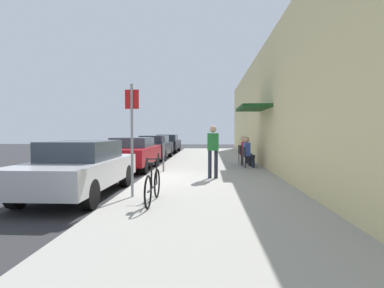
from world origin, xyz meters
TOP-DOWN VIEW (x-y plane):
  - ground_plane at (0.00, 0.00)m, footprint 60.00×60.00m
  - sidewalk_slab at (2.25, 2.00)m, footprint 4.50×32.00m
  - building_facade at (4.64, 2.01)m, footprint 1.40×32.00m
  - parked_car_0 at (-1.10, -2.28)m, footprint 1.80×4.40m
  - parked_car_1 at (-1.10, 3.08)m, footprint 1.80×4.40m
  - parked_car_2 at (-1.10, 8.40)m, footprint 1.80×4.40m
  - parked_car_3 at (-1.10, 14.31)m, footprint 1.80×4.40m
  - parking_meter at (0.45, 1.66)m, footprint 0.12×0.10m
  - street_sign at (0.40, -2.92)m, footprint 0.32×0.06m
  - bicycle_0 at (0.99, -3.51)m, footprint 0.46×1.71m
  - cafe_chair_0 at (3.77, 3.09)m, footprint 0.50×0.50m
  - seated_patron_0 at (3.83, 3.10)m, footprint 0.47×0.41m
  - cafe_chair_1 at (3.77, 3.92)m, footprint 0.56×0.56m
  - seated_patron_1 at (3.83, 3.90)m, footprint 0.51×0.46m
  - cafe_chair_2 at (3.77, 4.65)m, footprint 0.55×0.55m
  - seated_patron_2 at (3.83, 4.66)m, footprint 0.50×0.46m
  - pedestrian_standing at (2.30, 0.01)m, footprint 0.36×0.22m

SIDE VIEW (x-z plane):
  - ground_plane at x=0.00m, z-range 0.00..0.00m
  - sidewalk_slab at x=2.25m, z-range 0.00..0.12m
  - bicycle_0 at x=0.99m, z-range 0.03..0.93m
  - cafe_chair_0 at x=3.77m, z-range 0.19..1.06m
  - cafe_chair_1 at x=3.77m, z-range 0.19..1.06m
  - cafe_chair_2 at x=3.77m, z-range 0.19..1.06m
  - parked_car_0 at x=-1.10m, z-range 0.03..1.41m
  - parked_car_1 at x=-1.10m, z-range 0.04..1.42m
  - parked_car_2 at x=-1.10m, z-range 0.03..1.43m
  - parked_car_3 at x=-1.10m, z-range 0.03..1.43m
  - seated_patron_0 at x=3.83m, z-range 0.17..1.46m
  - seated_patron_1 at x=3.83m, z-range 0.17..1.46m
  - seated_patron_2 at x=3.83m, z-range 0.17..1.46m
  - parking_meter at x=0.45m, z-range 0.23..1.55m
  - pedestrian_standing at x=2.30m, z-range 0.27..1.97m
  - street_sign at x=0.40m, z-range 0.34..2.94m
  - building_facade at x=4.64m, z-range 0.00..5.34m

